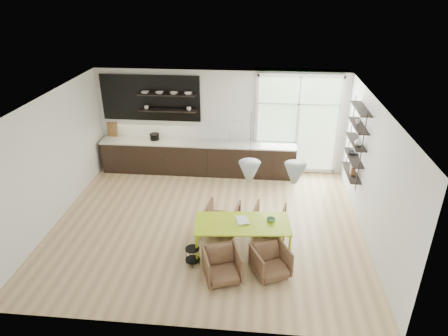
{
  "coord_description": "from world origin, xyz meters",
  "views": [
    {
      "loc": [
        1.12,
        -7.66,
        5.21
      ],
      "look_at": [
        0.33,
        0.6,
        1.17
      ],
      "focal_mm": 32.0,
      "sensor_mm": 36.0,
      "label": 1
    }
  ],
  "objects_px": {
    "armchair_front_left": "(222,265)",
    "armchair_front_right": "(271,261)",
    "armchair_back_right": "(269,219)",
    "dining_table": "(243,225)",
    "armchair_back_left": "(223,217)",
    "wire_stool": "(193,254)"
  },
  "relations": [
    {
      "from": "armchair_front_left",
      "to": "dining_table",
      "type": "bearing_deg",
      "value": 50.68
    },
    {
      "from": "dining_table",
      "to": "armchair_back_right",
      "type": "distance_m",
      "value": 1.03
    },
    {
      "from": "armchair_back_right",
      "to": "armchair_front_left",
      "type": "relative_size",
      "value": 1.01
    },
    {
      "from": "dining_table",
      "to": "armchair_front_left",
      "type": "relative_size",
      "value": 2.94
    },
    {
      "from": "wire_stool",
      "to": "armchair_front_left",
      "type": "bearing_deg",
      "value": -30.15
    },
    {
      "from": "armchair_back_left",
      "to": "armchair_front_right",
      "type": "bearing_deg",
      "value": 135.39
    },
    {
      "from": "dining_table",
      "to": "armchair_front_right",
      "type": "xyz_separation_m",
      "value": [
        0.58,
        -0.66,
        -0.35
      ]
    },
    {
      "from": "armchair_back_right",
      "to": "armchair_front_right",
      "type": "relative_size",
      "value": 1.04
    },
    {
      "from": "dining_table",
      "to": "armchair_front_right",
      "type": "relative_size",
      "value": 3.02
    },
    {
      "from": "armchair_back_left",
      "to": "wire_stool",
      "type": "bearing_deg",
      "value": 77.53
    },
    {
      "from": "dining_table",
      "to": "wire_stool",
      "type": "bearing_deg",
      "value": -157.32
    },
    {
      "from": "armchair_front_right",
      "to": "armchair_front_left",
      "type": "bearing_deg",
      "value": 167.17
    },
    {
      "from": "wire_stool",
      "to": "armchair_back_right",
      "type": "bearing_deg",
      "value": 40.81
    },
    {
      "from": "armchair_back_right",
      "to": "dining_table",
      "type": "bearing_deg",
      "value": 65.94
    },
    {
      "from": "dining_table",
      "to": "armchair_back_left",
      "type": "distance_m",
      "value": 0.94
    },
    {
      "from": "armchair_back_left",
      "to": "armchair_front_right",
      "type": "height_order",
      "value": "armchair_back_left"
    },
    {
      "from": "armchair_front_right",
      "to": "armchair_back_left",
      "type": "bearing_deg",
      "value": 101.03
    },
    {
      "from": "armchair_back_right",
      "to": "wire_stool",
      "type": "height_order",
      "value": "armchair_back_right"
    },
    {
      "from": "armchair_back_left",
      "to": "wire_stool",
      "type": "distance_m",
      "value": 1.34
    },
    {
      "from": "armchair_front_left",
      "to": "armchair_front_right",
      "type": "height_order",
      "value": "armchair_front_left"
    },
    {
      "from": "armchair_back_right",
      "to": "armchair_front_left",
      "type": "xyz_separation_m",
      "value": [
        -0.89,
        -1.67,
        -0.0
      ]
    },
    {
      "from": "armchair_front_left",
      "to": "armchair_front_right",
      "type": "xyz_separation_m",
      "value": [
        0.91,
        0.21,
        -0.01
      ]
    }
  ]
}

